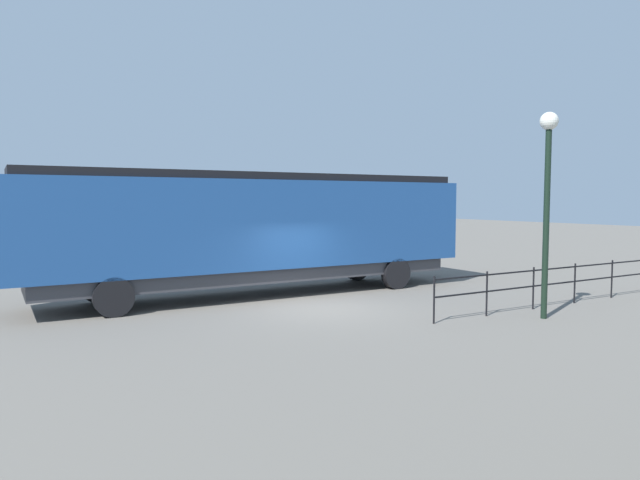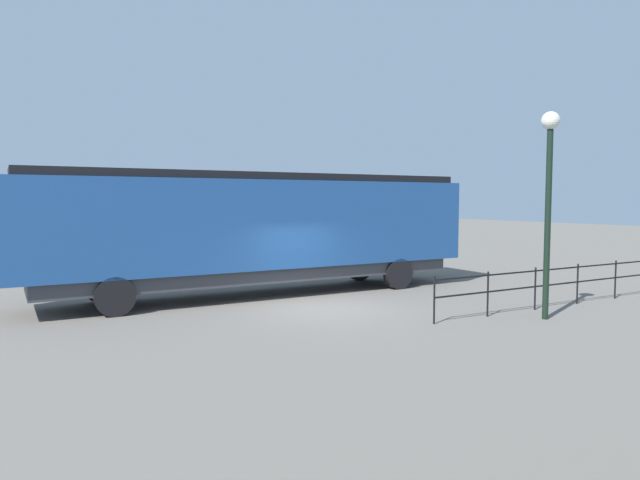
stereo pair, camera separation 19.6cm
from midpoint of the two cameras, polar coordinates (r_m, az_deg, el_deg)
ground_plane at (r=16.64m, az=-0.27°, el=-6.96°), size 120.00×120.00×0.00m
locomotive at (r=19.05m, az=-5.39°, el=1.34°), size 2.82×15.10×4.05m
lamp_post at (r=16.13m, az=21.67°, el=5.89°), size 0.48×0.48×5.49m
platform_fence at (r=19.03m, az=24.08°, el=-3.48°), size 0.05×11.45×1.24m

